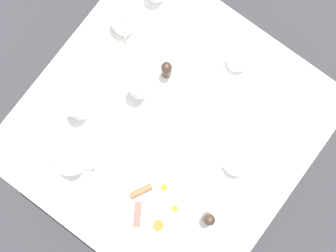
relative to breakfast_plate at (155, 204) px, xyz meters
The scene contains 14 objects.
ground_plane 0.84m from the breakfast_plate, 117.36° to the left, with size 8.00×8.00×0.00m, color #333338.
table 0.32m from the breakfast_plate, 117.36° to the left, with size 1.09×1.11×0.77m.
breakfast_plate is the anchor object (origin of this frame).
teapot_near 0.75m from the breakfast_plate, 136.84° to the left, with size 0.14×0.14×0.12m.
teapot_far 0.36m from the breakfast_plate, 169.96° to the right, with size 0.17×0.10×0.12m.
teacup_with_saucer_left 0.66m from the breakfast_plate, 96.58° to the left, with size 0.15×0.15×0.07m.
teacup_with_saucer_right 0.35m from the breakfast_plate, 62.98° to the left, with size 0.15×0.15×0.07m.
water_glass_tall 0.46m from the breakfast_plate, 135.35° to the left, with size 0.08×0.08×0.13m.
wine_glass_spare 0.48m from the breakfast_plate, 166.16° to the left, with size 0.08×0.08×0.12m.
pepper_grinder 0.53m from the breakfast_plate, 121.85° to the left, with size 0.04×0.04×0.11m.
salt_grinder 0.22m from the breakfast_plate, 22.83° to the left, with size 0.04×0.04×0.11m.
knife_by_plate 0.72m from the breakfast_plate, 78.95° to the left, with size 0.04×0.21×0.00m.
spoon_for_tea 0.58m from the breakfast_plate, behind, with size 0.06×0.15×0.00m.
fork_spare 0.42m from the breakfast_plate, 109.73° to the left, with size 0.17×0.10×0.00m.
Camera 1 is at (0.11, -0.15, 2.34)m, focal length 42.00 mm.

